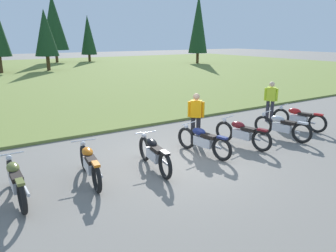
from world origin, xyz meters
TOP-DOWN VIEW (x-y plane):
  - ground_plane at (0.00, 0.00)m, footprint 140.00×140.00m
  - grass_moorland at (0.00, 25.72)m, footprint 80.00×44.00m
  - motorcycle_olive at (-4.24, 0.04)m, footprint 0.62×2.10m
  - motorcycle_orange at (-2.56, 0.13)m, footprint 0.62×2.10m
  - motorcycle_black at (-0.88, -0.09)m, footprint 0.62×2.10m
  - motorcycle_navy at (0.92, 0.09)m, footprint 0.70×2.08m
  - motorcycle_maroon at (2.45, 0.01)m, footprint 0.73×2.07m
  - motorcycle_silver at (4.20, -0.14)m, footprint 0.75×2.07m
  - motorcycle_red at (5.73, 0.32)m, footprint 0.77×2.06m
  - rider_with_back_turned at (5.72, 1.70)m, footprint 0.39×0.46m
  - rider_near_row_end at (1.40, 1.10)m, footprint 0.43×0.40m

SIDE VIEW (x-z plane):
  - ground_plane at x=0.00m, z-range 0.00..0.00m
  - grass_moorland at x=0.00m, z-range 0.00..0.10m
  - motorcycle_olive at x=-4.24m, z-range 0.00..0.88m
  - motorcycle_orange at x=-2.56m, z-range 0.00..0.88m
  - motorcycle_black at x=-0.88m, z-range 0.00..0.88m
  - motorcycle_navy at x=0.92m, z-range 0.00..0.88m
  - motorcycle_maroon at x=2.45m, z-range 0.00..0.88m
  - motorcycle_silver at x=4.20m, z-range 0.00..0.88m
  - motorcycle_red at x=5.73m, z-range 0.00..0.88m
  - rider_with_back_turned at x=5.72m, z-range 0.11..1.78m
  - rider_near_row_end at x=1.40m, z-range 0.11..1.78m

